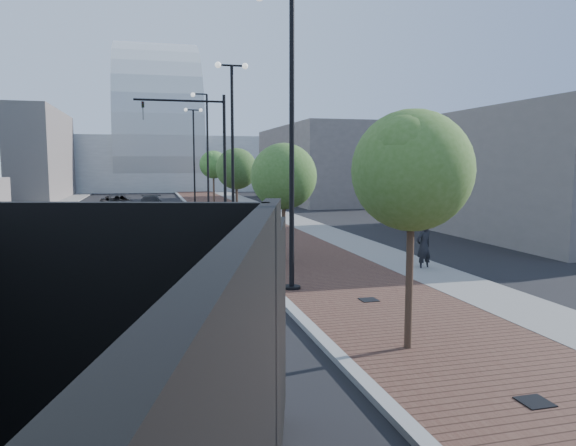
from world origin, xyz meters
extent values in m
cube|color=#4C2D23|center=(3.50, 40.00, 0.06)|extent=(7.00, 140.00, 0.12)
cube|color=slate|center=(6.20, 40.00, 0.07)|extent=(2.40, 140.00, 0.13)
cube|color=gray|center=(0.00, 40.00, 0.07)|extent=(0.30, 140.00, 0.14)
cube|color=slate|center=(-13.00, 40.00, 0.06)|extent=(4.00, 140.00, 0.12)
cube|color=black|center=(-3.49, 0.50, 1.87)|extent=(3.44, 3.51, 2.86)
cube|color=black|center=(-3.08, 1.95, 0.93)|extent=(2.69, 1.26, 1.43)
cube|color=black|center=(-4.18, -1.86, 2.69)|extent=(2.68, 0.89, 2.20)
cylinder|color=black|center=(-4.33, 1.79, 0.60)|extent=(0.65, 1.25, 1.21)
cylinder|color=silver|center=(-4.33, 1.79, 0.60)|extent=(0.54, 0.74, 0.66)
cylinder|color=black|center=(-2.11, 1.14, 0.60)|extent=(0.65, 1.25, 1.21)
cylinder|color=silver|center=(-2.11, 1.14, 0.60)|extent=(0.54, 0.74, 0.66)
imported|color=white|center=(-4.47, 14.55, 0.79)|extent=(2.97, 5.07, 1.58)
imported|color=black|center=(-6.23, 41.57, 0.72)|extent=(3.53, 5.61, 1.44)
imported|color=black|center=(-3.60, 39.74, 0.70)|extent=(2.21, 4.95, 1.41)
imported|color=black|center=(6.37, 12.05, 0.94)|extent=(0.79, 0.63, 1.89)
cylinder|color=black|center=(0.60, 10.00, 0.10)|extent=(0.56, 0.56, 0.20)
cylinder|color=black|center=(0.60, 10.00, 4.62)|extent=(0.16, 0.16, 9.00)
cylinder|color=black|center=(0.60, 22.00, 0.10)|extent=(0.56, 0.56, 0.20)
cylinder|color=black|center=(0.60, 22.00, 4.62)|extent=(0.16, 0.16, 9.00)
cylinder|color=black|center=(0.60, 22.00, 9.12)|extent=(1.40, 0.10, 0.10)
sphere|color=silver|center=(-0.10, 22.00, 9.12)|extent=(0.32, 0.32, 0.32)
sphere|color=silver|center=(1.30, 22.00, 9.12)|extent=(0.32, 0.32, 0.32)
cylinder|color=black|center=(0.60, 34.00, 0.10)|extent=(0.56, 0.56, 0.20)
cylinder|color=black|center=(0.60, 34.00, 4.62)|extent=(0.16, 0.16, 9.00)
cylinder|color=black|center=(0.10, 34.00, 9.12)|extent=(1.00, 0.10, 0.10)
sphere|color=silver|center=(-0.40, 34.00, 9.05)|extent=(0.32, 0.32, 0.32)
cylinder|color=black|center=(0.60, 46.00, 0.10)|extent=(0.56, 0.56, 0.20)
cylinder|color=black|center=(0.60, 46.00, 4.62)|extent=(0.16, 0.16, 9.00)
cylinder|color=black|center=(0.60, 46.00, 9.12)|extent=(1.40, 0.10, 0.10)
sphere|color=silver|center=(-0.10, 46.00, 9.12)|extent=(0.32, 0.32, 0.32)
sphere|color=silver|center=(1.30, 46.00, 9.12)|extent=(0.32, 0.32, 0.32)
cylinder|color=black|center=(0.60, 25.00, 4.00)|extent=(0.18, 0.18, 8.00)
cylinder|color=black|center=(-1.90, 25.00, 7.60)|extent=(5.00, 0.12, 0.12)
imported|color=black|center=(-3.90, 25.00, 7.00)|extent=(0.16, 0.20, 1.00)
cylinder|color=#382619|center=(1.60, 4.00, 1.84)|extent=(0.16, 0.16, 3.69)
sphere|color=#3E6623|center=(1.60, 4.00, 3.95)|extent=(2.55, 2.55, 2.55)
sphere|color=#3E6623|center=(2.00, 4.30, 3.69)|extent=(1.79, 1.79, 1.79)
sphere|color=#3E6623|center=(1.30, 3.70, 4.32)|extent=(1.53, 1.53, 1.53)
cylinder|color=#382619|center=(1.60, 15.00, 1.67)|extent=(0.16, 0.16, 3.34)
sphere|color=#355E20|center=(1.60, 15.00, 3.57)|extent=(2.70, 2.70, 2.70)
sphere|color=#355E20|center=(2.00, 15.30, 3.34)|extent=(1.89, 1.89, 1.89)
sphere|color=#355E20|center=(1.30, 14.70, 3.91)|extent=(1.62, 1.62, 1.62)
cylinder|color=#382619|center=(1.60, 27.00, 1.76)|extent=(0.16, 0.16, 3.52)
sphere|color=#2B4E1B|center=(1.60, 27.00, 3.77)|extent=(2.56, 2.56, 2.56)
sphere|color=#2B4E1B|center=(2.00, 27.30, 3.52)|extent=(1.79, 1.79, 1.79)
sphere|color=#2B4E1B|center=(1.30, 26.70, 4.12)|extent=(1.54, 1.54, 1.54)
cylinder|color=#382619|center=(1.60, 39.00, 1.87)|extent=(0.16, 0.16, 3.74)
sphere|color=#326522|center=(1.60, 39.00, 4.00)|extent=(2.33, 2.33, 2.33)
sphere|color=#326522|center=(2.00, 39.30, 3.74)|extent=(1.63, 1.63, 1.63)
sphere|color=#326522|center=(1.30, 38.70, 4.38)|extent=(1.40, 1.40, 1.40)
cube|color=#A5ACAF|center=(-2.00, 85.00, 4.00)|extent=(50.00, 28.00, 8.00)
cube|color=#5F5855|center=(16.00, 50.00, 4.00)|extent=(12.00, 22.00, 8.00)
cube|color=#615957|center=(18.00, 20.00, 3.50)|extent=(10.00, 16.00, 7.00)
cube|color=black|center=(2.40, 1.00, 0.13)|extent=(0.50, 0.50, 0.02)
cube|color=black|center=(2.40, 8.00, 0.13)|extent=(0.50, 0.50, 0.02)
cube|color=black|center=(2.40, 19.00, 0.13)|extent=(0.50, 0.50, 0.02)
camera|label=1|loc=(-3.77, -6.29, 4.09)|focal=33.61mm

